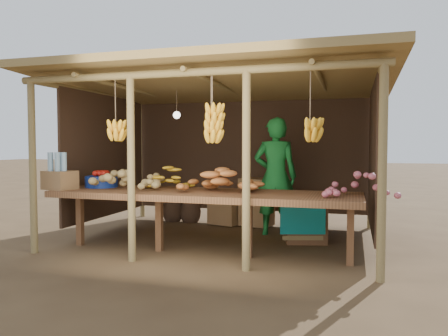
# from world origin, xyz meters

# --- Properties ---
(ground) EXTENTS (60.00, 60.00, 0.00)m
(ground) POSITION_xyz_m (0.00, 0.00, 0.00)
(ground) COLOR brown
(ground) RESTS_ON ground
(stall_structure) EXTENTS (4.70, 3.50, 2.43)m
(stall_structure) POSITION_xyz_m (0.04, -0.09, 1.91)
(stall_structure) COLOR olive
(stall_structure) RESTS_ON ground
(counter) EXTENTS (3.90, 1.05, 0.80)m
(counter) POSITION_xyz_m (0.00, -0.95, 0.74)
(counter) COLOR brown
(counter) RESTS_ON ground
(potato_heap) EXTENTS (1.19, 0.94, 0.37)m
(potato_heap) POSITION_xyz_m (-1.07, -0.91, 0.98)
(potato_heap) COLOR tan
(potato_heap) RESTS_ON counter
(sweet_potato_heap) EXTENTS (1.17, 0.86, 0.36)m
(sweet_potato_heap) POSITION_xyz_m (0.23, -0.86, 0.98)
(sweet_potato_heap) COLOR #C46E32
(sweet_potato_heap) RESTS_ON counter
(onion_heap) EXTENTS (0.89, 0.68, 0.36)m
(onion_heap) POSITION_xyz_m (1.90, -0.98, 0.98)
(onion_heap) COLOR #CC6374
(onion_heap) RESTS_ON counter
(banana_pile) EXTENTS (0.62, 0.45, 0.35)m
(banana_pile) POSITION_xyz_m (-0.59, -0.69, 0.97)
(banana_pile) COLOR gold
(banana_pile) RESTS_ON counter
(tomato_basin) EXTENTS (0.45, 0.45, 0.23)m
(tomato_basin) POSITION_xyz_m (-1.54, -0.81, 0.90)
(tomato_basin) COLOR navy
(tomato_basin) RESTS_ON counter
(bottle_box) EXTENTS (0.45, 0.39, 0.49)m
(bottle_box) POSITION_xyz_m (-1.90, -1.23, 0.99)
(bottle_box) COLOR olive
(bottle_box) RESTS_ON counter
(vendor) EXTENTS (0.71, 0.52, 1.81)m
(vendor) POSITION_xyz_m (0.67, 0.53, 0.90)
(vendor) COLOR #1B7C31
(vendor) RESTS_ON ground
(tarp_crate) EXTENTS (0.75, 0.69, 0.74)m
(tarp_crate) POSITION_xyz_m (1.16, 0.15, 0.31)
(tarp_crate) COLOR brown
(tarp_crate) RESTS_ON ground
(carton_stack) EXTENTS (1.16, 0.54, 0.80)m
(carton_stack) POSITION_xyz_m (0.07, 1.10, 0.35)
(carton_stack) COLOR olive
(carton_stack) RESTS_ON ground
(burlap_sacks) EXTENTS (0.72, 0.38, 0.51)m
(burlap_sacks) POSITION_xyz_m (-1.15, 1.18, 0.22)
(burlap_sacks) COLOR #452E20
(burlap_sacks) RESTS_ON ground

